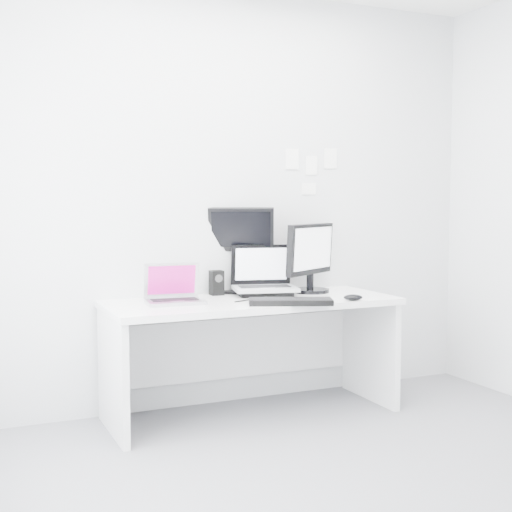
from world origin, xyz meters
The scene contains 14 objects.
ground centered at (0.00, 0.00, 0.00)m, with size 3.60×3.60×0.00m, color slate.
back_wall centered at (0.00, 1.60, 1.35)m, with size 3.60×3.60×0.00m, color silver.
desk centered at (0.00, 1.25, 0.36)m, with size 1.80×0.70×0.73m, color white.
macbook centered at (-0.49, 1.27, 0.86)m, with size 0.33×0.25×0.25m, color #ACACB1.
speaker centered at (-0.13, 1.53, 0.81)m, with size 0.08×0.08×0.16m, color black.
dell_laptop centered at (0.15, 1.38, 0.90)m, with size 0.40×0.31×0.33m, color #A7AAAE.
rear_monitor centered at (0.06, 1.56, 1.02)m, with size 0.43×0.15×0.58m, color black.
samsung_monitor centered at (0.49, 1.39, 0.97)m, with size 0.52×0.24×0.47m, color black.
keyboard centered at (0.13, 0.97, 0.75)m, with size 0.49×0.17×0.03m, color black.
mouse centered at (0.55, 0.95, 0.75)m, with size 0.12×0.08×0.04m, color black.
wall_note_0 centered at (0.45, 1.59, 1.62)m, with size 0.10×0.00×0.14m, color white.
wall_note_1 centered at (0.60, 1.59, 1.58)m, with size 0.09×0.00×0.13m, color white.
wall_note_2 centered at (0.75, 1.59, 1.63)m, with size 0.10×0.00×0.14m, color white.
wall_note_3 centered at (0.58, 1.59, 1.42)m, with size 0.11×0.00×0.08m, color white.
Camera 1 is at (-1.74, -2.71, 1.35)m, focal length 49.53 mm.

